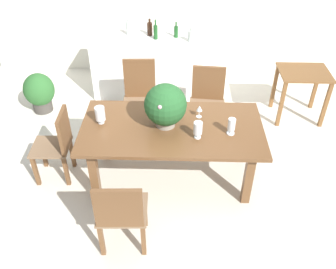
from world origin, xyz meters
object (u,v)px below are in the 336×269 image
object	(u,v)px
crystal_vase_right	(232,125)
wine_bottle_clear	(150,29)
dining_table	(172,134)
wine_bottle_dark	(176,31)
wine_bottle_green	(128,28)
side_table	(302,82)
wine_bottle_tall	(156,32)
crystal_vase_left	(198,129)
potted_plant_floor	(39,92)
chair_far_left	(140,94)
kitchen_counter	(147,66)
crystal_vase_center_near	(100,114)
wine_bottle_amber	(191,36)
wine_glass	(199,109)
chair_near_left	(121,212)
chair_head_end	(58,143)
chair_far_right	(207,97)
flower_centerpiece	(165,105)

from	to	relation	value
crystal_vase_right	wine_bottle_clear	distance (m)	2.41
dining_table	wine_bottle_clear	bearing A→B (deg)	100.36
dining_table	wine_bottle_dark	xyz separation A→B (m)	(0.02, 2.01, 0.39)
wine_bottle_green	side_table	distance (m)	2.66
crystal_vase_right	wine_bottle_tall	world-z (taller)	wine_bottle_tall
crystal_vase_left	potted_plant_floor	distance (m)	2.84
wine_bottle_dark	side_table	distance (m)	1.97
crystal_vase_right	chair_far_left	bearing A→B (deg)	133.88
kitchen_counter	wine_bottle_clear	bearing A→B (deg)	50.76
dining_table	crystal_vase_center_near	distance (m)	0.82
wine_bottle_dark	wine_bottle_amber	distance (m)	0.27
wine_glass	dining_table	bearing A→B (deg)	-145.96
chair_near_left	wine_bottle_dark	world-z (taller)	wine_bottle_dark
chair_near_left	chair_head_end	xyz separation A→B (m)	(-0.87, 1.02, -0.01)
crystal_vase_right	kitchen_counter	world-z (taller)	kitchen_counter
dining_table	wine_glass	world-z (taller)	wine_glass
chair_far_right	wine_bottle_dark	xyz separation A→B (m)	(-0.45, 1.00, 0.52)
chair_near_left	wine_bottle_clear	world-z (taller)	wine_bottle_clear
wine_bottle_green	side_table	xyz separation A→B (m)	(2.52, -0.71, -0.49)
wine_bottle_tall	side_table	bearing A→B (deg)	-14.95
flower_centerpiece	kitchen_counter	distance (m)	2.08
chair_head_end	wine_bottle_amber	size ratio (longest dim) A/B	4.25
chair_near_left	wine_bottle_tall	distance (m)	3.01
wine_bottle_tall	kitchen_counter	bearing A→B (deg)	157.13
chair_far_right	wine_bottle_amber	size ratio (longest dim) A/B	4.38
chair_far_left	wine_glass	bearing A→B (deg)	-49.87
chair_far_left	kitchen_counter	xyz separation A→B (m)	(0.02, 0.97, -0.08)
dining_table	flower_centerpiece	bearing A→B (deg)	157.34
wine_bottle_dark	wine_bottle_tall	distance (m)	0.31
flower_centerpiece	side_table	bearing A→B (deg)	35.52
crystal_vase_center_near	wine_bottle_amber	world-z (taller)	wine_bottle_amber
chair_head_end	wine_bottle_amber	world-z (taller)	wine_bottle_amber
chair_head_end	wine_bottle_clear	bearing A→B (deg)	154.06
flower_centerpiece	wine_bottle_dark	size ratio (longest dim) A/B	2.14
crystal_vase_right	wine_bottle_tall	xyz separation A→B (m)	(-0.92, 2.04, 0.19)
wine_glass	crystal_vase_center_near	bearing A→B (deg)	-172.15
wine_bottle_dark	chair_near_left	bearing A→B (deg)	-98.72
chair_head_end	flower_centerpiece	world-z (taller)	flower_centerpiece
dining_table	potted_plant_floor	bearing A→B (deg)	144.71
flower_centerpiece	crystal_vase_right	world-z (taller)	flower_centerpiece
kitchen_counter	wine_bottle_dark	bearing A→B (deg)	0.93
chair_far_left	chair_far_right	size ratio (longest dim) A/B	1.08
crystal_vase_left	wine_bottle_dark	bearing A→B (deg)	96.74
crystal_vase_left	potted_plant_floor	bearing A→B (deg)	144.90
chair_near_left	potted_plant_floor	size ratio (longest dim) A/B	1.49
wine_bottle_tall	side_table	xyz separation A→B (m)	(2.10, -0.56, -0.49)
kitchen_counter	side_table	distance (m)	2.34
dining_table	chair_far_left	distance (m)	1.13
dining_table	wine_bottle_green	world-z (taller)	wine_bottle_green
crystal_vase_right	wine_glass	xyz separation A→B (m)	(-0.33, 0.31, -0.00)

